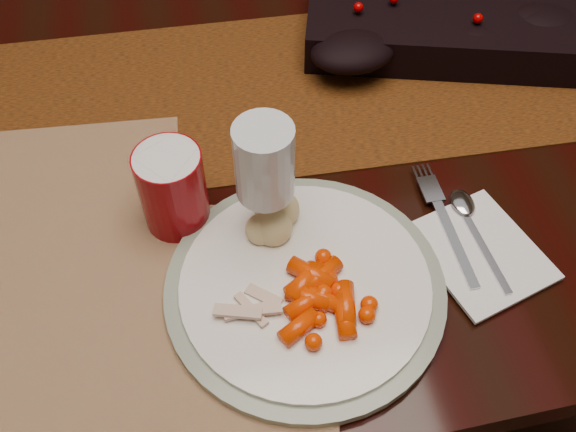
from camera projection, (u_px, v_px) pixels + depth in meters
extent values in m
plane|color=black|center=(276.00, 340.00, 1.48)|extent=(5.00, 5.00, 0.00)
cube|color=black|center=(273.00, 247.00, 1.18)|extent=(1.80, 1.00, 0.75)
cube|color=#402703|center=(303.00, 86.00, 0.89)|extent=(1.61, 0.40, 0.00)
cube|color=brown|center=(101.00, 338.00, 0.65)|extent=(0.57, 0.49, 0.00)
cube|color=brown|center=(7.00, 219.00, 0.75)|extent=(0.42, 0.33, 0.00)
cylinder|color=white|center=(305.00, 286.00, 0.68)|extent=(0.34, 0.34, 0.02)
cube|color=white|center=(480.00, 252.00, 0.71)|extent=(0.15, 0.17, 0.00)
cylinder|color=maroon|center=(173.00, 189.00, 0.71)|extent=(0.09, 0.09, 0.10)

